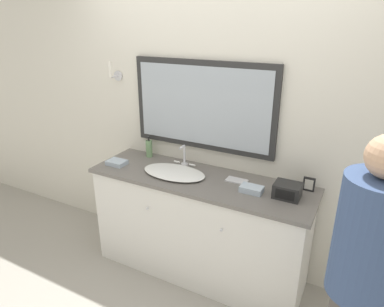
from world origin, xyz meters
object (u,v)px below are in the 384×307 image
object	(u,v)px
picture_frame	(309,184)
appliance_box	(287,191)
sink_basin	(174,172)
soap_bottle	(149,148)
person	(368,251)

from	to	relation	value
picture_frame	appliance_box	bearing A→B (deg)	-124.51
sink_basin	picture_frame	xyz separation A→B (m)	(1.03, 0.21, 0.03)
soap_bottle	person	size ratio (longest dim) A/B	0.12
sink_basin	appliance_box	size ratio (longest dim) A/B	2.92
picture_frame	person	distance (m)	0.85
soap_bottle	picture_frame	world-z (taller)	soap_bottle
soap_bottle	person	bearing A→B (deg)	-22.45
sink_basin	soap_bottle	size ratio (longest dim) A/B	2.77
soap_bottle	appliance_box	distance (m)	1.32
soap_bottle	picture_frame	xyz separation A→B (m)	(1.43, -0.01, -0.03)
soap_bottle	picture_frame	bearing A→B (deg)	-0.57
sink_basin	picture_frame	bearing A→B (deg)	11.41
sink_basin	appliance_box	distance (m)	0.91
appliance_box	picture_frame	xyz separation A→B (m)	(0.12, 0.17, 0.00)
sink_basin	person	distance (m)	1.54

